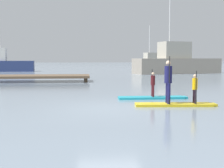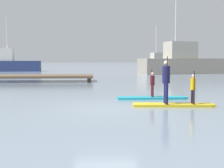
{
  "view_description": "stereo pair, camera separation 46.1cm",
  "coord_description": "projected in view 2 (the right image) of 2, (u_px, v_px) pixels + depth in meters",
  "views": [
    {
      "loc": [
        -0.93,
        -11.69,
        1.9
      ],
      "look_at": [
        0.42,
        3.59,
        0.61
      ],
      "focal_mm": 49.97,
      "sensor_mm": 36.0,
      "label": 1
    },
    {
      "loc": [
        -0.47,
        -11.72,
        1.9
      ],
      "look_at": [
        0.42,
        3.59,
        0.61
      ],
      "focal_mm": 49.97,
      "sensor_mm": 36.0,
      "label": 2
    }
  ],
  "objects": [
    {
      "name": "paddleboard_far",
      "position": [
        173.0,
        105.0,
        12.28
      ],
      "size": [
        3.24,
        0.88,
        0.1
      ],
      "color": "gold",
      "rests_on": "ground"
    },
    {
      "name": "paddler_child_front",
      "position": [
        193.0,
        87.0,
        12.2
      ],
      "size": [
        0.22,
        0.4,
        1.3
      ],
      "color": "black",
      "rests_on": "paddleboard_far"
    },
    {
      "name": "paddler_adult",
      "position": [
        166.0,
        79.0,
        12.19
      ],
      "size": [
        0.32,
        0.53,
        1.86
      ],
      "color": "#19194C",
      "rests_on": "paddleboard_far"
    },
    {
      "name": "fishing_boat_white_large",
      "position": [
        182.0,
        63.0,
        37.93
      ],
      "size": [
        11.25,
        5.5,
        9.72
      ],
      "color": "#9E9384",
      "rests_on": "ground"
    },
    {
      "name": "trawler_grey_distant",
      "position": [
        160.0,
        64.0,
        49.99
      ],
      "size": [
        7.14,
        3.89,
        7.06
      ],
      "color": "silver",
      "rests_on": "ground"
    },
    {
      "name": "paddleboard_near",
      "position": [
        152.0,
        98.0,
        14.46
      ],
      "size": [
        3.23,
        0.67,
        0.1
      ],
      "color": "#1E9EB2",
      "rests_on": "ground"
    },
    {
      "name": "paddler_child_solo",
      "position": [
        152.0,
        83.0,
        14.41
      ],
      "size": [
        0.2,
        0.4,
        1.26
      ],
      "color": "#4C1419",
      "rests_on": "paddleboard_near"
    },
    {
      "name": "ground_plane",
      "position": [
        107.0,
        108.0,
        11.85
      ],
      "size": [
        240.0,
        240.0,
        0.0
      ],
      "primitive_type": "plane",
      "color": "gray"
    },
    {
      "name": "floating_dock",
      "position": [
        36.0,
        76.0,
        25.12
      ],
      "size": [
        9.28,
        3.05,
        0.51
      ],
      "color": "brown",
      "rests_on": "ground"
    },
    {
      "name": "fishing_boat_green_midground",
      "position": [
        8.0,
        64.0,
        43.96
      ],
      "size": [
        8.77,
        2.69,
        7.84
      ],
      "color": "navy",
      "rests_on": "ground"
    }
  ]
}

